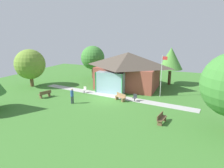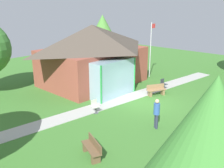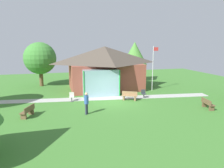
# 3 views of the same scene
# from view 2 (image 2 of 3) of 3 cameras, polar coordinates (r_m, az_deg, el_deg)

# --- Properties ---
(ground_plane) EXTENTS (44.00, 44.00, 0.00)m
(ground_plane) POSITION_cam_2_polar(r_m,az_deg,el_deg) (18.26, 7.62, -4.15)
(ground_plane) COLOR #3D752D
(pavilion) EXTENTS (9.22, 7.63, 5.09)m
(pavilion) POSITION_cam_2_polar(r_m,az_deg,el_deg) (21.89, -4.24, 6.81)
(pavilion) COLOR brown
(pavilion) RESTS_ON ground_plane
(footpath) EXTENTS (21.02, 3.76, 0.03)m
(footpath) POSITION_cam_2_polar(r_m,az_deg,el_deg) (19.11, 3.88, -2.99)
(footpath) COLOR #ADADA8
(footpath) RESTS_ON ground_plane
(flagpole) EXTENTS (0.64, 0.08, 5.15)m
(flagpole) POSITION_cam_2_polar(r_m,az_deg,el_deg) (24.27, 8.72, 8.19)
(flagpole) COLOR silver
(flagpole) RESTS_ON ground_plane
(bench_rear_near_path) EXTENTS (1.54, 1.07, 0.84)m
(bench_rear_near_path) POSITION_cam_2_polar(r_m,az_deg,el_deg) (19.70, 9.90, -1.39)
(bench_rear_near_path) COLOR olive
(bench_rear_near_path) RESTS_ON ground_plane
(bench_mid_left) EXTENTS (0.96, 1.56, 0.84)m
(bench_mid_left) POSITION_cam_2_polar(r_m,az_deg,el_deg) (11.93, -4.48, -14.28)
(bench_mid_left) COLOR brown
(bench_mid_left) RESTS_ON ground_plane
(patio_chair_lawn_spare) EXTENTS (0.48, 0.48, 0.86)m
(patio_chair_lawn_spare) POSITION_cam_2_polar(r_m,az_deg,el_deg) (21.22, 11.49, -0.08)
(patio_chair_lawn_spare) COLOR #33383D
(patio_chair_lawn_spare) RESTS_ON ground_plane
(patio_chair_west) EXTENTS (0.50, 0.50, 0.86)m
(patio_chair_west) POSITION_cam_2_polar(r_m,az_deg,el_deg) (16.35, -3.82, -5.09)
(patio_chair_west) COLOR beige
(patio_chair_west) RESTS_ON ground_plane
(visitor_strolling_lawn) EXTENTS (0.34, 0.34, 1.74)m
(visitor_strolling_lawn) POSITION_cam_2_polar(r_m,az_deg,el_deg) (14.31, 10.01, -6.09)
(visitor_strolling_lawn) COLOR #2D3347
(visitor_strolling_lawn) RESTS_ON ground_plane
(tree_behind_pavilion_right) EXTENTS (3.58, 3.58, 5.65)m
(tree_behind_pavilion_right) POSITION_cam_2_polar(r_m,az_deg,el_deg) (28.48, -2.13, 12.05)
(tree_behind_pavilion_right) COLOR brown
(tree_behind_pavilion_right) RESTS_ON ground_plane
(tree_lawn_corner) EXTENTS (4.05, 4.05, 5.46)m
(tree_lawn_corner) POSITION_cam_2_polar(r_m,az_deg,el_deg) (5.65, 20.65, -16.41)
(tree_lawn_corner) COLOR brown
(tree_lawn_corner) RESTS_ON ground_plane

